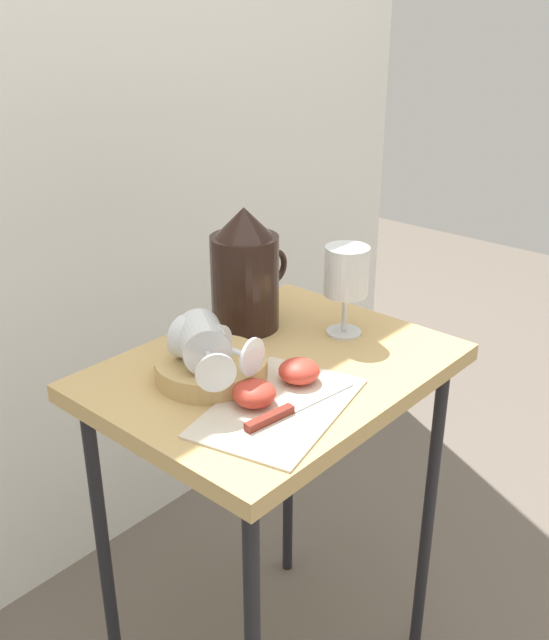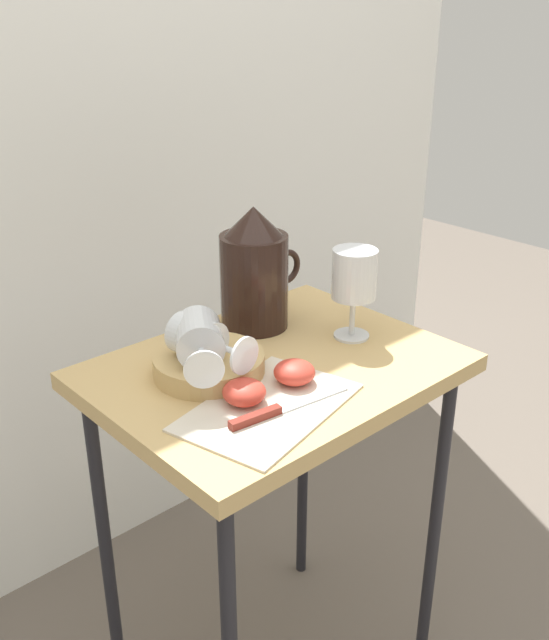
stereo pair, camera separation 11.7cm
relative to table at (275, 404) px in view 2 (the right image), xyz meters
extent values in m
cube|color=white|center=(0.00, 0.60, 0.44)|extent=(2.40, 0.03, 2.18)
cube|color=tan|center=(0.00, 0.00, 0.06)|extent=(0.59, 0.44, 0.03)
cylinder|color=black|center=(0.25, -0.18, -0.30)|extent=(0.02, 0.02, 0.70)
cylinder|color=black|center=(-0.25, 0.18, -0.30)|extent=(0.02, 0.02, 0.70)
cylinder|color=black|center=(0.25, 0.18, -0.30)|extent=(0.02, 0.02, 0.70)
cube|color=beige|center=(-0.10, -0.10, 0.08)|extent=(0.31, 0.24, 0.00)
cylinder|color=tan|center=(-0.10, 0.04, 0.10)|extent=(0.18, 0.18, 0.03)
cylinder|color=black|center=(0.08, 0.14, 0.17)|extent=(0.12, 0.12, 0.17)
cylinder|color=#B23819|center=(0.08, 0.14, 0.13)|extent=(0.11, 0.11, 0.10)
cone|color=black|center=(0.08, 0.14, 0.28)|extent=(0.11, 0.11, 0.05)
torus|color=black|center=(0.16, 0.14, 0.17)|extent=(0.07, 0.01, 0.07)
cylinder|color=silver|center=(0.17, -0.02, 0.08)|extent=(0.06, 0.06, 0.00)
cylinder|color=silver|center=(0.17, -0.02, 0.12)|extent=(0.01, 0.01, 0.07)
cylinder|color=silver|center=(0.17, -0.02, 0.20)|extent=(0.08, 0.08, 0.09)
cylinder|color=#B23819|center=(0.17, -0.02, 0.18)|extent=(0.07, 0.07, 0.04)
cylinder|color=silver|center=(-0.12, 0.04, 0.15)|extent=(0.11, 0.11, 0.08)
cylinder|color=silver|center=(-0.16, -0.02, 0.15)|extent=(0.04, 0.06, 0.01)
cylinder|color=silver|center=(-0.18, -0.05, 0.15)|extent=(0.05, 0.04, 0.06)
cylinder|color=silver|center=(-0.12, 0.05, 0.15)|extent=(0.08, 0.09, 0.07)
cylinder|color=silver|center=(-0.11, -0.02, 0.15)|extent=(0.02, 0.06, 0.01)
cylinder|color=silver|center=(-0.11, -0.05, 0.15)|extent=(0.06, 0.01, 0.06)
ellipsoid|color=#CC3D2D|center=(-0.12, -0.07, 0.10)|extent=(0.07, 0.07, 0.04)
ellipsoid|color=#CC3D2D|center=(-0.02, -0.07, 0.10)|extent=(0.07, 0.07, 0.04)
cube|color=silver|center=(-0.04, -0.13, 0.08)|extent=(0.13, 0.03, 0.00)
cube|color=maroon|center=(-0.14, -0.12, 0.09)|extent=(0.09, 0.02, 0.01)
camera|label=1|loc=(-0.80, -0.71, 0.64)|focal=40.38mm
camera|label=2|loc=(-0.72, -0.79, 0.64)|focal=40.38mm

